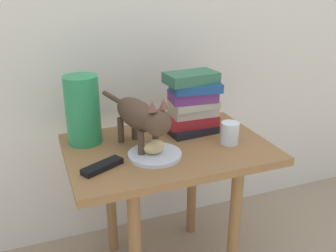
{
  "coord_description": "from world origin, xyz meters",
  "views": [
    {
      "loc": [
        -0.46,
        -1.21,
        1.18
      ],
      "look_at": [
        0.0,
        0.0,
        0.66
      ],
      "focal_mm": 40.02,
      "sensor_mm": 36.0,
      "label": 1
    }
  ],
  "objects": [
    {
      "name": "green_vase",
      "position": [
        -0.29,
        0.14,
        0.72
      ],
      "size": [
        0.13,
        0.13,
        0.26
      ],
      "primitive_type": "cylinder",
      "color": "#288C51",
      "rests_on": "side_table"
    },
    {
      "name": "tv_remote",
      "position": [
        -0.27,
        -0.1,
        0.59
      ],
      "size": [
        0.15,
        0.11,
        0.02
      ],
      "primitive_type": "cube",
      "rotation": [
        0.0,
        0.0,
        0.47
      ],
      "color": "black",
      "rests_on": "side_table"
    },
    {
      "name": "candle_jar",
      "position": [
        0.23,
        -0.06,
        0.62
      ],
      "size": [
        0.07,
        0.07,
        0.08
      ],
      "color": "silver",
      "rests_on": "side_table"
    },
    {
      "name": "plate",
      "position": [
        -0.08,
        -0.07,
        0.59
      ],
      "size": [
        0.19,
        0.19,
        0.01
      ],
      "primitive_type": "cylinder",
      "color": "silver",
      "rests_on": "side_table"
    },
    {
      "name": "side_table",
      "position": [
        0.0,
        0.0,
        0.49
      ],
      "size": [
        0.76,
        0.52,
        0.58
      ],
      "color": "olive",
      "rests_on": "ground"
    },
    {
      "name": "cat",
      "position": [
        -0.11,
        -0.0,
        0.72
      ],
      "size": [
        0.15,
        0.47,
        0.23
      ],
      "color": "#4C3828",
      "rests_on": "side_table"
    },
    {
      "name": "book_stack",
      "position": [
        0.14,
        0.09,
        0.71
      ],
      "size": [
        0.22,
        0.14,
        0.25
      ],
      "color": "black",
      "rests_on": "side_table"
    },
    {
      "name": "bread_roll",
      "position": [
        -0.08,
        -0.07,
        0.62
      ],
      "size": [
        0.09,
        0.08,
        0.05
      ],
      "primitive_type": "ellipsoid",
      "rotation": [
        0.0,
        0.0,
        0.22
      ],
      "color": "#E0BC7A",
      "rests_on": "plate"
    }
  ]
}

